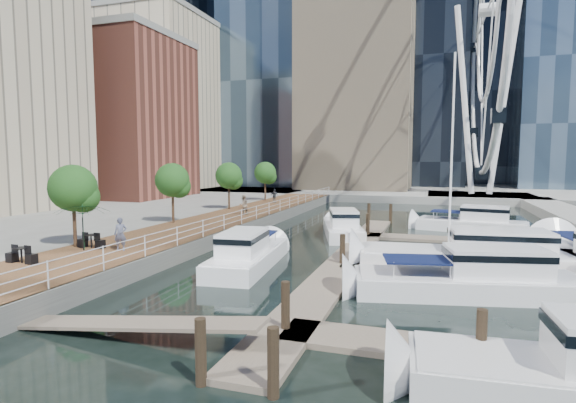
% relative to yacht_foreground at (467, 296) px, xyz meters
% --- Properties ---
extents(ground, '(520.00, 520.00, 0.00)m').
position_rel_yacht_foreground_xyz_m(ground, '(-9.16, -4.42, 0.00)').
color(ground, black).
rests_on(ground, ground).
extents(boardwalk, '(6.00, 60.00, 1.00)m').
position_rel_yacht_foreground_xyz_m(boardwalk, '(-18.16, 10.58, 0.50)').
color(boardwalk, brown).
rests_on(boardwalk, ground).
extents(seawall, '(0.25, 60.00, 1.00)m').
position_rel_yacht_foreground_xyz_m(seawall, '(-15.16, 10.58, 0.50)').
color(seawall, '#595954').
rests_on(seawall, ground).
extents(land_far, '(200.00, 114.00, 1.00)m').
position_rel_yacht_foreground_xyz_m(land_far, '(-9.16, 97.58, 0.50)').
color(land_far, gray).
rests_on(land_far, ground).
extents(pier, '(14.00, 12.00, 1.00)m').
position_rel_yacht_foreground_xyz_m(pier, '(4.84, 47.58, 0.50)').
color(pier, gray).
rests_on(pier, ground).
extents(railing, '(0.10, 60.00, 1.05)m').
position_rel_yacht_foreground_xyz_m(railing, '(-15.26, 10.58, 1.52)').
color(railing, white).
rests_on(railing, boardwalk).
extents(floating_docks, '(16.00, 34.00, 2.60)m').
position_rel_yacht_foreground_xyz_m(floating_docks, '(-1.19, 5.56, 0.49)').
color(floating_docks, '#6D6051').
rests_on(floating_docks, ground).
extents(midrise_condos, '(19.00, 67.00, 28.00)m').
position_rel_yacht_foreground_xyz_m(midrise_condos, '(-42.73, 22.40, 13.42)').
color(midrise_condos, '#BCAD8E').
rests_on(midrise_condos, ground).
extents(ferris_wheel, '(5.80, 45.60, 47.80)m').
position_rel_yacht_foreground_xyz_m(ferris_wheel, '(4.84, 47.58, 25.92)').
color(ferris_wheel, white).
rests_on(ferris_wheel, ground).
extents(street_trees, '(2.60, 42.60, 4.60)m').
position_rel_yacht_foreground_xyz_m(street_trees, '(-20.56, 9.58, 4.29)').
color(street_trees, '#3F2B1C').
rests_on(street_trees, ground).
extents(yacht_foreground, '(10.85, 4.86, 2.15)m').
position_rel_yacht_foreground_xyz_m(yacht_foreground, '(0.00, 0.00, 0.00)').
color(yacht_foreground, white).
rests_on(yacht_foreground, ground).
extents(pedestrian_near, '(0.78, 0.68, 1.79)m').
position_rel_yacht_foreground_xyz_m(pedestrian_near, '(-17.38, -0.58, 1.89)').
color(pedestrian_near, '#4F5369').
rests_on(pedestrian_near, boardwalk).
extents(pedestrian_mid, '(1.03, 1.09, 1.77)m').
position_rel_yacht_foreground_xyz_m(pedestrian_mid, '(-17.38, 15.84, 1.88)').
color(pedestrian_mid, gray).
rests_on(pedestrian_mid, boardwalk).
extents(pedestrian_far, '(0.99, 0.58, 1.58)m').
position_rel_yacht_foreground_xyz_m(pedestrian_far, '(-18.57, 27.32, 1.79)').
color(pedestrian_far, '#31353D').
rests_on(pedestrian_far, boardwalk).
extents(moored_yachts, '(22.94, 30.90, 11.50)m').
position_rel_yacht_foreground_xyz_m(moored_yachts, '(0.34, 5.76, 0.00)').
color(moored_yachts, white).
rests_on(moored_yachts, ground).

